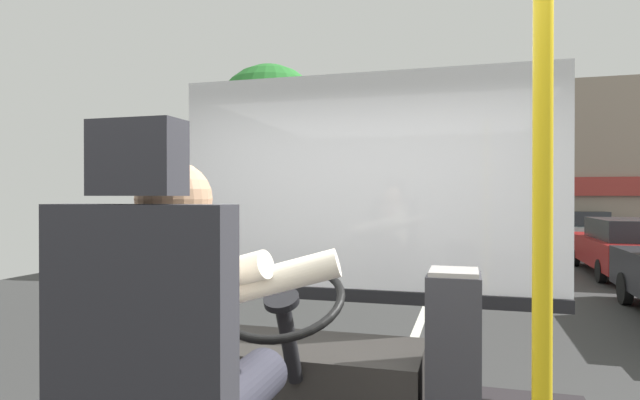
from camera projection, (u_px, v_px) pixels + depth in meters
name	position (u px, v px, depth m)	size (l,w,h in m)	color
ground	(434.00, 289.00, 10.32)	(18.00, 44.00, 0.06)	#333333
bus_driver	(188.00, 339.00, 1.48)	(0.79, 0.58, 0.77)	#282833
steering_console	(312.00, 381.00, 2.64)	(1.10, 1.00, 0.85)	#282623
handrail_pole	(542.00, 284.00, 1.18)	(0.04, 0.04, 1.91)	gold
fare_box	(454.00, 364.00, 2.31)	(0.23, 0.27, 0.83)	#333338
windshield_panel	(362.00, 212.00, 3.40)	(2.50, 0.08, 1.48)	silver
street_tree	(269.00, 121.00, 13.52)	(2.82, 2.82, 5.16)	#4C3828
parked_car_red	(632.00, 246.00, 11.86)	(1.97, 4.36, 1.28)	maroon
parked_car_silver	(574.00, 230.00, 17.43)	(2.02, 4.10, 1.31)	silver
parked_car_charcoal	(552.00, 223.00, 21.71)	(1.96, 3.82, 1.33)	#474C51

